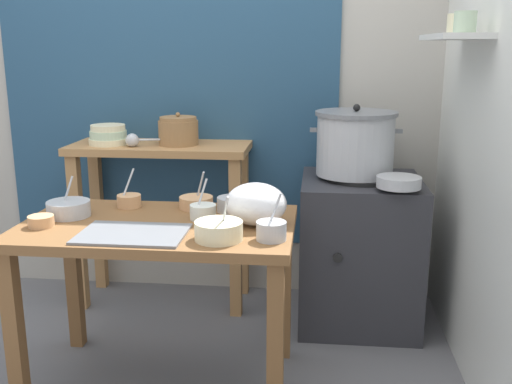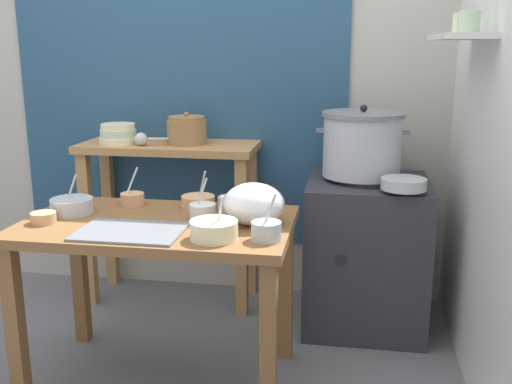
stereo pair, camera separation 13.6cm
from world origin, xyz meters
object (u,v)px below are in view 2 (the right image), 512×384
(prep_bowl_0, at_px, (214,229))
(prep_bowl_5, at_px, (266,230))
(clay_pot, at_px, (187,130))
(prep_bowl_3, at_px, (132,198))
(serving_tray, at_px, (130,232))
(prep_table, at_px, (158,247))
(bowl_stack_enamel, at_px, (118,134))
(wide_pan, at_px, (404,184))
(prep_bowl_6, at_px, (234,203))
(back_shelf_table, at_px, (170,183))
(prep_bowl_4, at_px, (202,210))
(ladle, at_px, (143,139))
(prep_bowl_1, at_px, (72,205))
(steamer_pot, at_px, (362,144))
(plastic_bag, at_px, (254,204))
(prep_bowl_2, at_px, (198,201))
(prep_bowl_7, at_px, (43,217))
(stove_block, at_px, (365,252))

(prep_bowl_0, distance_m, prep_bowl_5, 0.19)
(clay_pot, xyz_separation_m, prep_bowl_3, (-0.08, -0.62, -0.22))
(prep_bowl_0, bearing_deg, serving_tray, 176.81)
(prep_table, relative_size, bowl_stack_enamel, 5.32)
(wide_pan, distance_m, prep_bowl_5, 0.84)
(prep_table, xyz_separation_m, prep_bowl_6, (0.28, 0.20, 0.14))
(back_shelf_table, xyz_separation_m, prep_bowl_4, (0.38, -0.77, 0.07))
(ladle, relative_size, prep_bowl_4, 1.60)
(clay_pot, bearing_deg, prep_bowl_4, -70.08)
(prep_bowl_0, bearing_deg, prep_table, 146.23)
(ladle, height_order, prep_bowl_6, ladle)
(prep_bowl_1, bearing_deg, steamer_pot, 29.15)
(prep_table, xyz_separation_m, wide_pan, (1.01, 0.47, 0.20))
(prep_table, height_order, wide_pan, wide_pan)
(prep_bowl_4, bearing_deg, serving_tray, -133.24)
(prep_table, relative_size, wide_pan, 5.37)
(back_shelf_table, height_order, prep_bowl_6, back_shelf_table)
(bowl_stack_enamel, relative_size, plastic_bag, 0.84)
(back_shelf_table, height_order, prep_bowl_0, back_shelf_table)
(plastic_bag, xyz_separation_m, prep_bowl_0, (-0.12, -0.20, -0.05))
(clay_pot, height_order, prep_bowl_6, clay_pot)
(bowl_stack_enamel, relative_size, prep_bowl_2, 1.23)
(steamer_pot, height_order, prep_bowl_4, steamer_pot)
(prep_bowl_5, xyz_separation_m, prep_bowl_7, (-0.92, 0.07, -0.01))
(prep_bowl_1, bearing_deg, stove_block, 27.65)
(prep_bowl_0, bearing_deg, wide_pan, 42.12)
(stove_block, bearing_deg, prep_bowl_3, -155.13)
(clay_pot, distance_m, prep_bowl_2, 0.68)
(stove_block, bearing_deg, back_shelf_table, 173.09)
(steamer_pot, bearing_deg, clay_pot, 173.24)
(plastic_bag, xyz_separation_m, wide_pan, (0.61, 0.45, 0.00))
(serving_tray, bearing_deg, ladle, 106.50)
(prep_bowl_6, bearing_deg, prep_bowl_3, 177.19)
(bowl_stack_enamel, distance_m, wide_pan, 1.53)
(stove_block, height_order, plastic_bag, plastic_bag)
(prep_bowl_5, bearing_deg, stove_block, 66.17)
(plastic_bag, distance_m, wide_pan, 0.76)
(stove_block, xyz_separation_m, bowl_stack_enamel, (-1.34, 0.09, 0.57))
(back_shelf_table, height_order, prep_bowl_4, back_shelf_table)
(serving_tray, xyz_separation_m, prep_bowl_7, (-0.39, 0.07, 0.02))
(wide_pan, height_order, prep_bowl_2, prep_bowl_2)
(back_shelf_table, xyz_separation_m, bowl_stack_enamel, (-0.27, -0.04, 0.27))
(prep_bowl_3, relative_size, prep_bowl_7, 1.65)
(clay_pot, bearing_deg, ladle, -156.46)
(steamer_pot, bearing_deg, prep_table, -138.47)
(prep_bowl_3, bearing_deg, serving_tray, -70.37)
(prep_table, relative_size, ladle, 4.18)
(prep_bowl_2, xyz_separation_m, prep_bowl_7, (-0.55, -0.33, -0.00))
(plastic_bag, height_order, prep_bowl_6, plastic_bag)
(steamer_pot, bearing_deg, prep_bowl_2, -145.10)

